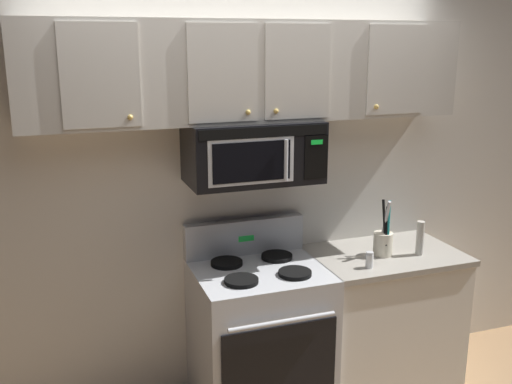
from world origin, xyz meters
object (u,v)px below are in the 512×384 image
at_px(stove_range, 260,337).
at_px(over_range_microwave, 253,152).
at_px(pepper_mill, 420,238).
at_px(salt_shaker, 369,260).
at_px(utensil_crock_cream, 383,241).

height_order(stove_range, over_range_microwave, over_range_microwave).
bearing_deg(over_range_microwave, stove_range, -89.86).
distance_m(stove_range, pepper_mill, 1.16).
height_order(over_range_microwave, salt_shaker, over_range_microwave).
xyz_separation_m(utensil_crock_cream, salt_shaker, (-0.18, -0.15, -0.05)).
height_order(over_range_microwave, pepper_mill, over_range_microwave).
relative_size(stove_range, pepper_mill, 5.21).
height_order(over_range_microwave, utensil_crock_cream, over_range_microwave).
relative_size(stove_range, utensil_crock_cream, 3.11).
bearing_deg(stove_range, utensil_crock_cream, -2.42).
distance_m(salt_shaker, pepper_mill, 0.42).
xyz_separation_m(over_range_microwave, utensil_crock_cream, (0.80, -0.15, -0.58)).
bearing_deg(over_range_microwave, pepper_mill, -11.99).
bearing_deg(utensil_crock_cream, pepper_mill, -16.74).
xyz_separation_m(over_range_microwave, salt_shaker, (0.61, -0.30, -0.63)).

